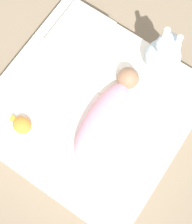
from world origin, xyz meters
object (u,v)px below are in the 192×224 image
(swaddled_baby, at_px, (106,112))
(turtle_plush, at_px, (21,125))
(pillow, at_px, (80,36))
(bunny_plush, at_px, (164,54))

(swaddled_baby, relative_size, turtle_plush, 4.28)
(pillow, height_order, bunny_plush, bunny_plush)
(pillow, relative_size, turtle_plush, 2.47)
(pillow, bearing_deg, bunny_plush, -164.09)
(swaddled_baby, height_order, pillow, swaddled_baby)
(swaddled_baby, height_order, turtle_plush, swaddled_baby)
(swaddled_baby, xyz_separation_m, turtle_plush, (0.36, 0.33, -0.03))
(pillow, height_order, turtle_plush, pillow)
(swaddled_baby, distance_m, turtle_plush, 0.49)
(swaddled_baby, height_order, bunny_plush, bunny_plush)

